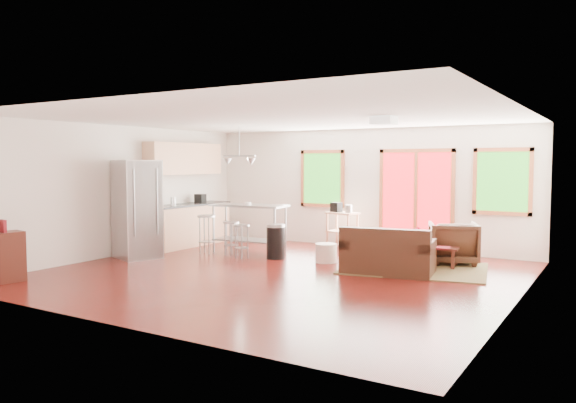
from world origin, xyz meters
The scene contains 28 objects.
floor centered at (0.00, 0.00, -0.01)m, with size 7.50×7.00×0.02m, color #3D0B08.
ceiling centered at (0.00, 0.00, 2.61)m, with size 7.50×7.00×0.02m, color white.
back_wall centered at (0.00, 3.51, 1.30)m, with size 7.50×0.02×2.60m, color silver.
left_wall centered at (-3.76, 0.00, 1.30)m, with size 0.02×7.00×2.60m, color silver.
right_wall centered at (3.76, 0.00, 1.30)m, with size 0.02×7.00×2.60m, color silver.
front_wall centered at (0.00, -3.51, 1.30)m, with size 7.50×0.02×2.60m, color silver.
window_left centered at (-1.00, 3.46, 1.50)m, with size 1.10×0.05×1.30m.
french_doors centered at (1.20, 3.46, 1.10)m, with size 1.60×0.05×2.10m.
window_right centered at (2.90, 3.46, 1.50)m, with size 1.10×0.05×1.30m.
rug centered at (1.81, 1.58, 0.01)m, with size 2.42×1.86×0.02m, color #425F38.
loveseat centered at (1.55, 0.97, 0.31)m, with size 1.60×1.07×0.79m.
coffee_table centered at (2.00, 1.96, 0.33)m, with size 1.02×0.69×0.38m.
armchair centered at (2.26, 2.41, 0.43)m, with size 0.84×0.78×0.86m, color black.
ottoman centered at (0.94, 2.39, 0.22)m, with size 0.65×0.65×0.43m, color black.
pouf centered at (0.18, 1.39, 0.18)m, with size 0.40×0.40×0.35m, color silver.
vase centered at (1.71, 2.05, 0.51)m, with size 0.21×0.21×0.29m.
book centered at (2.20, 1.56, 0.55)m, with size 0.23×0.03×0.31m, color maroon.
cabinets centered at (-3.49, 1.70, 0.93)m, with size 0.64×2.24×2.30m.
refrigerator centered at (-3.20, -0.08, 0.96)m, with size 0.97×0.95×1.91m.
island centered at (-1.70, 1.56, 0.69)m, with size 1.63×0.77×1.00m.
cup centered at (-1.64, 1.44, 1.02)m, with size 0.14×0.11×0.14m, color white.
bar_stool_a centered at (-2.40, 1.04, 0.59)m, with size 0.45×0.45×0.79m.
bar_stool_b centered at (-1.82, 1.10, 0.51)m, with size 0.39×0.39×0.69m.
bar_stool_c centered at (-1.44, 0.94, 0.49)m, with size 0.37×0.37×0.66m.
trash_can centered at (-0.84, 1.23, 0.34)m, with size 0.44×0.44×0.67m.
kitchen_cart centered at (-0.30, 3.03, 0.68)m, with size 0.73×0.54×1.00m.
ceiling_flush centered at (1.60, 0.60, 2.53)m, with size 0.35×0.35×0.12m, color white.
pendant_light centered at (-1.90, 1.50, 1.90)m, with size 0.80×0.18×0.79m.
Camera 1 is at (4.94, -7.87, 1.87)m, focal length 35.00 mm.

